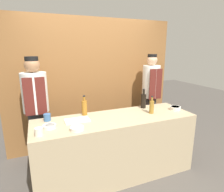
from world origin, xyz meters
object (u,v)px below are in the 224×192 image
(cup_cream, at_px, (39,132))
(sauce_bowl_red, at_px, (77,128))
(sauce_bowl_white, at_px, (49,126))
(cutting_board, at_px, (77,120))
(cup_blue, at_px, (47,117))
(chef_left, at_px, (36,109))
(sauce_bowl_green, at_px, (175,108))
(bottle_amber, at_px, (84,107))
(bottle_vinegar, at_px, (152,107))
(chef_right, at_px, (150,96))
(bottle_soy, at_px, (143,100))

(cup_cream, bearing_deg, sauce_bowl_red, -1.67)
(sauce_bowl_white, height_order, cup_cream, cup_cream)
(cutting_board, distance_m, cup_blue, 0.40)
(cup_blue, xyz_separation_m, chef_left, (-0.13, 0.47, -0.01))
(sauce_bowl_green, distance_m, cutting_board, 1.55)
(sauce_bowl_red, distance_m, chef_left, 1.02)
(bottle_amber, bearing_deg, cutting_board, -127.27)
(bottle_vinegar, distance_m, chef_left, 1.76)
(sauce_bowl_white, distance_m, cup_blue, 0.26)
(chef_right, bearing_deg, cup_blue, -166.41)
(cutting_board, height_order, cup_blue, cup_blue)
(sauce_bowl_red, height_order, chef_right, chef_right)
(bottle_vinegar, distance_m, chef_right, 0.87)
(cutting_board, height_order, chef_left, chef_left)
(sauce_bowl_white, relative_size, bottle_vinegar, 0.61)
(cup_cream, height_order, cup_blue, cup_blue)
(bottle_vinegar, bearing_deg, bottle_soy, 84.08)
(sauce_bowl_red, bearing_deg, cup_cream, 178.33)
(bottle_amber, relative_size, cup_blue, 3.04)
(sauce_bowl_red, distance_m, bottle_vinegar, 1.18)
(bottle_amber, xyz_separation_m, cup_blue, (-0.52, -0.04, -0.07))
(bottle_amber, xyz_separation_m, bottle_vinegar, (0.95, -0.31, -0.01))
(sauce_bowl_white, relative_size, cup_blue, 1.69)
(bottle_vinegar, bearing_deg, sauce_bowl_red, -171.05)
(bottle_vinegar, height_order, chef_right, chef_right)
(sauce_bowl_white, relative_size, cup_cream, 1.75)
(cup_cream, bearing_deg, sauce_bowl_green, 4.68)
(sauce_bowl_white, distance_m, sauce_bowl_red, 0.36)
(bottle_amber, height_order, chef_left, chef_left)
(sauce_bowl_green, height_order, bottle_soy, bottle_soy)
(bottle_amber, distance_m, chef_right, 1.48)
(chef_right, bearing_deg, sauce_bowl_red, -150.52)
(sauce_bowl_white, distance_m, sauce_bowl_green, 1.91)
(cup_blue, bearing_deg, sauce_bowl_white, -88.36)
(sauce_bowl_green, height_order, bottle_vinegar, bottle_vinegar)
(bottle_soy, bearing_deg, cup_blue, -179.44)
(bottle_amber, xyz_separation_m, cup_cream, (-0.64, -0.48, -0.07))
(sauce_bowl_red, bearing_deg, cutting_board, 78.14)
(bottle_vinegar, height_order, chef_left, chef_left)
(bottle_soy, distance_m, chef_right, 0.63)
(sauce_bowl_red, bearing_deg, bottle_vinegar, 8.95)
(bottle_amber, bearing_deg, sauce_bowl_red, -113.42)
(bottle_soy, height_order, cup_blue, bottle_soy)
(sauce_bowl_green, bearing_deg, cup_cream, -175.32)
(cup_blue, relative_size, chef_right, 0.05)
(sauce_bowl_green, distance_m, sauce_bowl_red, 1.62)
(cup_blue, bearing_deg, sauce_bowl_red, -55.65)
(sauce_bowl_red, distance_m, bottle_amber, 0.55)
(bottle_vinegar, relative_size, chef_right, 0.15)
(cutting_board, distance_m, cup_cream, 0.56)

